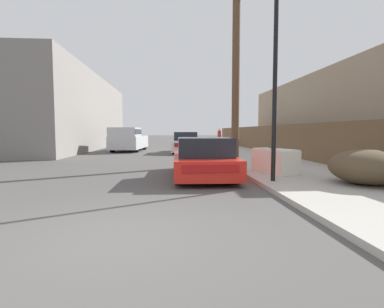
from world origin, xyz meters
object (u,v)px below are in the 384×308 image
(discarded_fridge, at_px, (275,161))
(pickup_truck, at_px, (128,139))
(utility_pole, at_px, (236,69))
(parked_sports_car_red, at_px, (203,159))
(brush_pile, at_px, (367,167))
(pedestrian, at_px, (219,137))
(street_lamp, at_px, (275,70))
(car_parked_mid, at_px, (186,143))

(discarded_fridge, xyz_separation_m, pickup_truck, (-6.56, 13.05, 0.37))
(discarded_fridge, distance_m, utility_pole, 5.32)
(discarded_fridge, xyz_separation_m, utility_pole, (-0.51, 3.76, 3.73))
(parked_sports_car_red, height_order, brush_pile, parked_sports_car_red)
(utility_pole, height_order, brush_pile, utility_pole)
(utility_pole, xyz_separation_m, brush_pile, (2.12, -6.05, -3.67))
(pickup_truck, bearing_deg, parked_sports_car_red, 112.33)
(parked_sports_car_red, bearing_deg, utility_pole, 65.43)
(pickup_truck, bearing_deg, pedestrian, -143.62)
(utility_pole, distance_m, brush_pile, 7.39)
(parked_sports_car_red, distance_m, brush_pile, 4.55)
(brush_pile, bearing_deg, parked_sports_car_red, 151.55)
(discarded_fridge, relative_size, parked_sports_car_red, 0.42)
(pickup_truck, relative_size, street_lamp, 1.03)
(parked_sports_car_red, height_order, street_lamp, street_lamp)
(parked_sports_car_red, xyz_separation_m, car_parked_mid, (0.07, 11.34, 0.09))
(car_parked_mid, distance_m, brush_pile, 14.07)
(pedestrian, bearing_deg, utility_pole, -96.57)
(utility_pole, distance_m, pedestrian, 14.48)
(car_parked_mid, relative_size, utility_pole, 0.59)
(discarded_fridge, relative_size, pedestrian, 1.10)
(car_parked_mid, height_order, pickup_truck, pickup_truck)
(pickup_truck, xyz_separation_m, street_lamp, (5.93, -14.68, 2.24))
(car_parked_mid, bearing_deg, pickup_truck, 161.16)
(discarded_fridge, xyz_separation_m, parked_sports_car_red, (-2.39, -0.13, 0.07))
(car_parked_mid, height_order, pedestrian, pedestrian)
(street_lamp, bearing_deg, utility_pole, 88.74)
(street_lamp, xyz_separation_m, brush_pile, (2.24, -0.67, -2.55))
(pickup_truck, bearing_deg, brush_pile, 122.81)
(discarded_fridge, xyz_separation_m, pedestrian, (1.10, 17.77, 0.44))
(car_parked_mid, bearing_deg, discarded_fridge, -73.79)
(utility_pole, distance_m, street_lamp, 5.50)
(parked_sports_car_red, height_order, pedestrian, pedestrian)
(discarded_fridge, distance_m, street_lamp, 3.14)
(car_parked_mid, bearing_deg, parked_sports_car_red, -85.85)
(pickup_truck, xyz_separation_m, brush_pile, (8.17, -15.34, -0.31))
(pedestrian, bearing_deg, brush_pile, -88.56)
(car_parked_mid, xyz_separation_m, utility_pole, (1.81, -7.46, 3.57))
(car_parked_mid, height_order, utility_pole, utility_pole)
(car_parked_mid, xyz_separation_m, pickup_truck, (-4.24, 1.83, 0.21))
(discarded_fridge, relative_size, street_lamp, 0.34)
(car_parked_mid, bearing_deg, brush_pile, -69.27)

